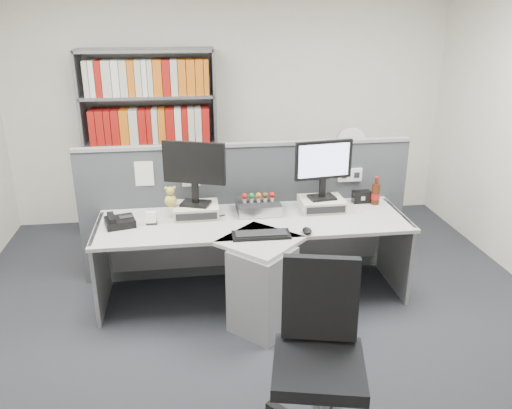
{
  "coord_description": "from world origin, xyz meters",
  "views": [
    {
      "loc": [
        -0.52,
        -3.13,
        2.37
      ],
      "look_at": [
        0.0,
        0.65,
        0.92
      ],
      "focal_mm": 36.07,
      "sensor_mm": 36.0,
      "label": 1
    }
  ],
  "objects": [
    {
      "name": "ground",
      "position": [
        0.0,
        0.0,
        0.0
      ],
      "size": [
        5.5,
        5.5,
        0.0
      ],
      "primitive_type": "plane",
      "color": "#2E3137",
      "rests_on": "ground"
    },
    {
      "name": "room_shell",
      "position": [
        0.0,
        0.0,
        1.79
      ],
      "size": [
        5.04,
        5.54,
        2.72
      ],
      "color": "white",
      "rests_on": "ground"
    },
    {
      "name": "partition",
      "position": [
        0.0,
        1.25,
        0.65
      ],
      "size": [
        3.0,
        0.08,
        1.27
      ],
      "color": "#42454A",
      "rests_on": "ground"
    },
    {
      "name": "desk",
      "position": [
        0.0,
        0.6,
        0.46
      ],
      "size": [
        2.6,
        1.2,
        0.72
      ],
      "color": "#ADACA7",
      "rests_on": "ground"
    },
    {
      "name": "monitor_riser_left",
      "position": [
        -0.47,
        0.98,
        0.77
      ],
      "size": [
        0.38,
        0.31,
        0.1
      ],
      "color": "beige",
      "rests_on": "desk"
    },
    {
      "name": "monitor_riser_right",
      "position": [
        0.63,
        0.98,
        0.77
      ],
      "size": [
        0.38,
        0.31,
        0.1
      ],
      "color": "beige",
      "rests_on": "desk"
    },
    {
      "name": "monitor_left",
      "position": [
        -0.47,
        0.98,
        1.14
      ],
      "size": [
        0.51,
        0.24,
        0.54
      ],
      "color": "black",
      "rests_on": "monitor_riser_left"
    },
    {
      "name": "monitor_right",
      "position": [
        0.63,
        0.98,
        1.13
      ],
      "size": [
        0.51,
        0.19,
        0.52
      ],
      "color": "black",
      "rests_on": "monitor_riser_right"
    },
    {
      "name": "desktop_pc",
      "position": [
        0.07,
        0.99,
        0.77
      ],
      "size": [
        0.37,
        0.33,
        0.1
      ],
      "color": "black",
      "rests_on": "desk"
    },
    {
      "name": "figurines",
      "position": [
        0.07,
        0.98,
        0.87
      ],
      "size": [
        0.29,
        0.05,
        0.09
      ],
      "color": "beige",
      "rests_on": "desktop_pc"
    },
    {
      "name": "keyboard",
      "position": [
        0.02,
        0.47,
        0.73
      ],
      "size": [
        0.46,
        0.18,
        0.03
      ],
      "color": "black",
      "rests_on": "desk"
    },
    {
      "name": "mouse",
      "position": [
        0.38,
        0.48,
        0.74
      ],
      "size": [
        0.07,
        0.12,
        0.04
      ],
      "primitive_type": "ellipsoid",
      "color": "black",
      "rests_on": "desk"
    },
    {
      "name": "desk_phone",
      "position": [
        -1.1,
        0.84,
        0.76
      ],
      "size": [
        0.28,
        0.26,
        0.1
      ],
      "color": "black",
      "rests_on": "desk"
    },
    {
      "name": "desk_calendar",
      "position": [
        -0.84,
        0.84,
        0.77
      ],
      "size": [
        0.09,
        0.07,
        0.11
      ],
      "color": "black",
      "rests_on": "desk"
    },
    {
      "name": "plush_toy",
      "position": [
        -0.68,
        0.97,
        0.9
      ],
      "size": [
        0.1,
        0.1,
        0.18
      ],
      "color": "gold",
      "rests_on": "monitor_riser_left"
    },
    {
      "name": "speaker",
      "position": [
        1.03,
        1.1,
        0.77
      ],
      "size": [
        0.16,
        0.09,
        0.11
      ],
      "primitive_type": "cube",
      "color": "black",
      "rests_on": "desk"
    },
    {
      "name": "cola_bottle",
      "position": [
        1.14,
        1.04,
        0.82
      ],
      "size": [
        0.08,
        0.08,
        0.26
      ],
      "color": "#3F190A",
      "rests_on": "desk"
    },
    {
      "name": "shelving_unit",
      "position": [
        -0.9,
        2.44,
        0.98
      ],
      "size": [
        1.41,
        0.4,
        2.0
      ],
      "color": "slate",
      "rests_on": "ground"
    },
    {
      "name": "filing_cabinet",
      "position": [
        1.2,
        1.99,
        0.35
      ],
      "size": [
        0.45,
        0.61,
        0.7
      ],
      "color": "slate",
      "rests_on": "ground"
    },
    {
      "name": "desk_fan",
      "position": [
        1.2,
        1.99,
        1.02
      ],
      "size": [
        0.3,
        0.19,
        0.52
      ],
      "color": "white",
      "rests_on": "filing_cabinet"
    },
    {
      "name": "office_chair",
      "position": [
        0.16,
        -0.78,
        0.57
      ],
      "size": [
        0.7,
        0.69,
        1.06
      ],
      "color": "silver",
      "rests_on": "ground"
    }
  ]
}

